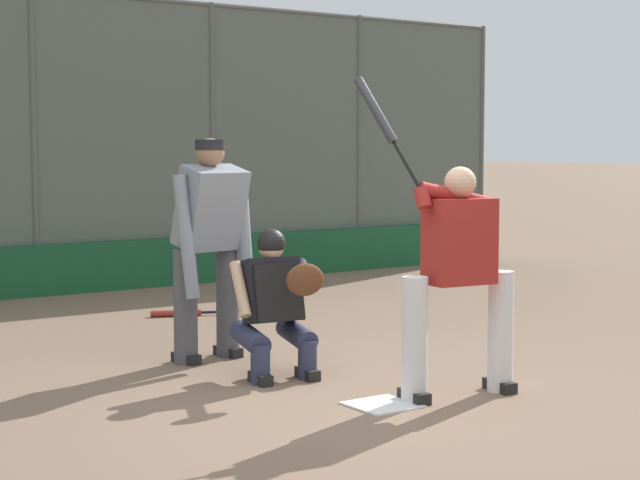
{
  "coord_description": "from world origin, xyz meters",
  "views": [
    {
      "loc": [
        4.43,
        5.6,
        1.76
      ],
      "look_at": [
        -0.18,
        -1.0,
        1.05
      ],
      "focal_mm": 60.0,
      "sensor_mm": 36.0,
      "label": 1
    }
  ],
  "objects_px": {
    "umpire_home": "(210,241)",
    "catcher_behind_plate": "(276,301)",
    "batter_at_plate": "(457,272)",
    "spare_bat_near_backstop": "(271,285)",
    "spare_bat_by_padding": "(183,313)"
  },
  "relations": [
    {
      "from": "batter_at_plate",
      "to": "spare_bat_by_padding",
      "type": "distance_m",
      "value": 4.36
    },
    {
      "from": "catcher_behind_plate",
      "to": "umpire_home",
      "type": "xyz_separation_m",
      "value": [
        0.09,
        -0.85,
        0.4
      ]
    },
    {
      "from": "batter_at_plate",
      "to": "spare_bat_near_backstop",
      "type": "distance_m",
      "value": 6.07
    },
    {
      "from": "batter_at_plate",
      "to": "umpire_home",
      "type": "xyz_separation_m",
      "value": [
        0.8,
        -2.1,
        0.1
      ]
    },
    {
      "from": "batter_at_plate",
      "to": "spare_bat_near_backstop",
      "type": "height_order",
      "value": "batter_at_plate"
    },
    {
      "from": "catcher_behind_plate",
      "to": "spare_bat_near_backstop",
      "type": "relative_size",
      "value": 1.76
    },
    {
      "from": "spare_bat_near_backstop",
      "to": "spare_bat_by_padding",
      "type": "bearing_deg",
      "value": -94.55
    },
    {
      "from": "batter_at_plate",
      "to": "umpire_home",
      "type": "height_order",
      "value": "batter_at_plate"
    },
    {
      "from": "umpire_home",
      "to": "catcher_behind_plate",
      "type": "bearing_deg",
      "value": 88.88
    },
    {
      "from": "umpire_home",
      "to": "spare_bat_by_padding",
      "type": "height_order",
      "value": "umpire_home"
    },
    {
      "from": "spare_bat_by_padding",
      "to": "batter_at_plate",
      "type": "bearing_deg",
      "value": 111.5
    },
    {
      "from": "batter_at_plate",
      "to": "catcher_behind_plate",
      "type": "xyz_separation_m",
      "value": [
        0.71,
        -1.25,
        -0.3
      ]
    },
    {
      "from": "umpire_home",
      "to": "spare_bat_near_backstop",
      "type": "height_order",
      "value": "umpire_home"
    },
    {
      "from": "batter_at_plate",
      "to": "spare_bat_near_backstop",
      "type": "bearing_deg",
      "value": -101.91
    },
    {
      "from": "umpire_home",
      "to": "spare_bat_near_backstop",
      "type": "distance_m",
      "value": 4.65
    }
  ]
}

